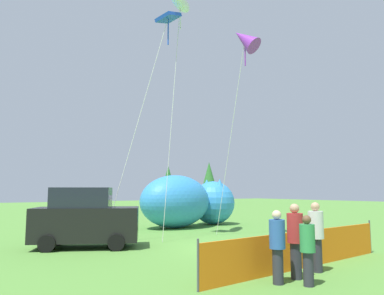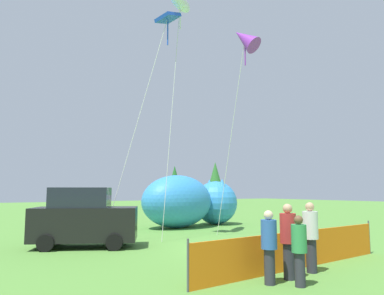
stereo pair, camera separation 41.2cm
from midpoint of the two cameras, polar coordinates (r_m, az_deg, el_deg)
The scene contains 14 objects.
ground_plane at distance 14.51m, azimuth 5.52°, elevation -14.99°, with size 120.00×120.00×0.00m, color #548C38.
parked_car at distance 14.93m, azimuth -16.71°, elevation -10.33°, with size 4.21×3.31×2.24m.
folding_chair at distance 15.35m, azimuth 17.31°, elevation -12.42°, with size 0.63×0.63×0.83m.
inflatable_cat at distance 22.37m, azimuth -1.26°, elevation -8.45°, with size 7.03×3.76×3.01m.
safety_fence at distance 11.20m, azimuth 15.71°, elevation -14.70°, with size 7.82×0.72×1.11m.
spectator_in_blue_shirt at distance 10.66m, azimuth 17.32°, elevation -12.43°, with size 0.40×0.40×1.82m.
spectator_in_green_shirt at distance 9.12m, azimuth 11.58°, elevation -14.14°, with size 0.37×0.37×1.68m.
spectator_in_white_shirt at distance 9.72m, azimuth 14.28°, elevation -13.16°, with size 0.39×0.39×1.81m.
spectator_in_yellow_shirt at distance 9.10m, azimuth 15.92°, elevation -14.40°, with size 0.34×0.34×1.58m.
kite_blue_box at distance 18.09m, azimuth -4.51°, elevation 18.49°, with size 3.18×1.22×10.28m.
kite_white_ghost at distance 19.10m, azimuth -2.44°, elevation 21.10°, with size 2.47×2.43×11.65m.
kite_purple_delta at distance 18.53m, azimuth 7.39°, elevation 15.96°, with size 1.39×2.81×10.00m.
horizon_tree_mid at distance 55.18m, azimuth 2.41°, elevation -4.73°, with size 2.63×2.63×6.27m.
horizon_tree_northeast at distance 58.60m, azimuth -3.84°, elevation -5.03°, with size 2.49×2.49×5.93m.
Camera 1 is at (-9.36, -10.90, 2.15)m, focal length 35.00 mm.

